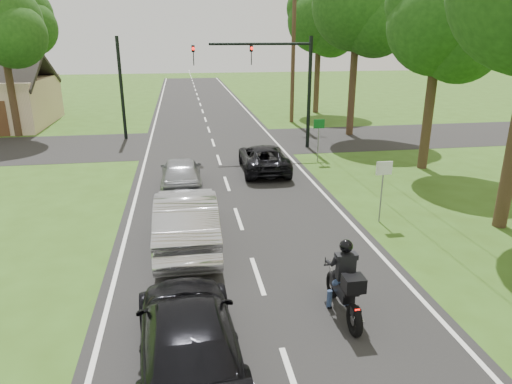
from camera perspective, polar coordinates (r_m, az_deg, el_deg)
ground at (r=12.23m, az=0.19°, el=-10.43°), size 140.00×140.00×0.00m
road at (r=21.44m, az=-4.21°, el=2.66°), size 8.00×100.00×0.01m
cross_road at (r=27.24m, az=-5.39°, el=6.15°), size 60.00×7.00×0.01m
motorcycle_rider at (r=10.49m, az=11.06°, el=-11.58°), size 0.61×2.16×1.87m
dark_suv at (r=21.24m, az=0.94°, el=4.30°), size 2.21×4.51×1.23m
silver_sedan at (r=13.74m, az=-8.68°, el=-3.31°), size 1.79×5.08×1.67m
silver_suv at (r=18.77m, az=-9.33°, el=2.32°), size 1.65×4.09×1.39m
dark_car_behind at (r=9.08m, az=-8.49°, el=-17.10°), size 2.15×4.76×1.35m
traffic_signal at (r=25.10m, az=2.54°, el=14.68°), size 6.38×0.44×6.00m
signal_pole_far at (r=28.87m, az=-16.46°, el=12.24°), size 0.20×0.20×6.00m
utility_pole_far at (r=33.48m, az=4.68°, el=17.33°), size 1.60×0.28×10.00m
sign_white at (r=15.59m, az=15.62°, el=1.83°), size 0.55×0.07×2.12m
sign_green at (r=22.93m, az=7.85°, el=7.70°), size 0.55×0.07×2.12m
tree_row_c at (r=22.48m, az=22.71°, el=18.18°), size 4.80×4.65×8.76m
tree_row_d at (r=29.39m, az=13.34°, el=21.28°), size 5.76×5.58×10.45m
tree_row_e at (r=38.00m, az=8.43°, el=20.02°), size 5.28×5.12×9.61m
tree_left_near at (r=31.90m, az=-28.99°, el=17.69°), size 5.12×4.96×9.22m
tree_left_far at (r=42.02m, az=-27.31°, el=18.53°), size 5.76×5.58×10.14m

